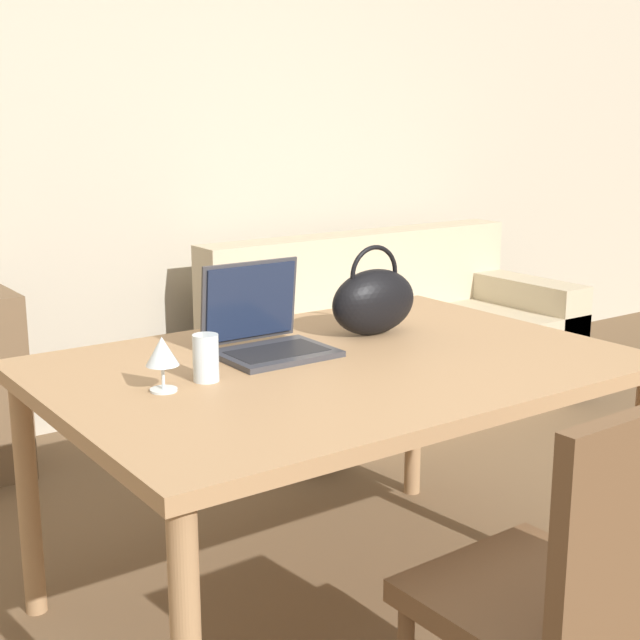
% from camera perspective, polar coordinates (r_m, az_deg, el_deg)
% --- Properties ---
extents(wall_back, '(10.00, 0.06, 2.70)m').
position_cam_1_polar(wall_back, '(4.07, -14.71, 12.03)').
color(wall_back, '#BCB29E').
rests_on(wall_back, ground_plane).
extents(dining_table, '(1.55, 1.08, 0.74)m').
position_cam_1_polar(dining_table, '(2.43, 1.07, -4.16)').
color(dining_table, '#A87F56').
rests_on(dining_table, ground_plane).
extents(chair, '(0.45, 0.45, 0.89)m').
position_cam_1_polar(chair, '(1.87, 15.69, -16.12)').
color(chair, brown).
rests_on(chair, ground_plane).
extents(couch, '(1.78, 0.83, 0.82)m').
position_cam_1_polar(couch, '(4.34, 4.76, -1.79)').
color(couch, '#C1B293').
rests_on(couch, ground_plane).
extents(laptop, '(0.31, 0.27, 0.25)m').
position_cam_1_polar(laptop, '(2.49, -3.63, -0.55)').
color(laptop, '#38383D').
rests_on(laptop, dining_table).
extents(drinking_glass, '(0.07, 0.07, 0.12)m').
position_cam_1_polar(drinking_glass, '(2.23, -7.32, -2.42)').
color(drinking_glass, silver).
rests_on(drinking_glass, dining_table).
extents(wine_glass, '(0.08, 0.08, 0.14)m').
position_cam_1_polar(wine_glass, '(2.16, -10.07, -2.12)').
color(wine_glass, silver).
rests_on(wine_glass, dining_table).
extents(handbag, '(0.30, 0.13, 0.27)m').
position_cam_1_polar(handbag, '(2.68, 3.46, 1.26)').
color(handbag, black).
rests_on(handbag, dining_table).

